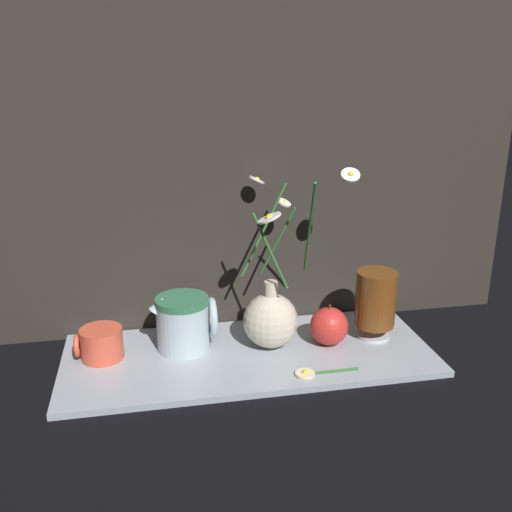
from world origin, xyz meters
TOP-DOWN VIEW (x-y plane):
  - ground_plane at (0.00, 0.00)m, footprint 6.00×6.00m
  - shelf at (0.00, 0.00)m, footprint 0.71×0.29m
  - backdrop_wall at (0.00, 0.16)m, footprint 1.21×0.02m
  - vase_with_flowers at (0.05, 0.02)m, footprint 0.21×0.19m
  - yellow_mug at (-0.28, 0.03)m, footprint 0.09×0.08m
  - ceramic_pitcher at (-0.12, 0.04)m, footprint 0.13×0.10m
  - tea_glass at (0.26, 0.02)m, footprint 0.08×0.08m
  - orange_fruit at (0.16, 0.01)m, footprint 0.08×0.08m
  - loose_daisy at (0.10, -0.10)m, footprint 0.12×0.04m

SIDE VIEW (x-z plane):
  - ground_plane at x=0.00m, z-range 0.00..0.00m
  - shelf at x=0.00m, z-range 0.00..0.01m
  - loose_daisy at x=0.10m, z-range 0.01..0.02m
  - yellow_mug at x=-0.28m, z-range 0.01..0.07m
  - orange_fruit at x=0.16m, z-range 0.01..0.09m
  - ceramic_pitcher at x=-0.12m, z-range 0.01..0.13m
  - vase_with_flowers at x=0.05m, z-range -0.10..0.25m
  - tea_glass at x=0.26m, z-range 0.02..0.16m
  - backdrop_wall at x=0.00m, z-range 0.00..1.10m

